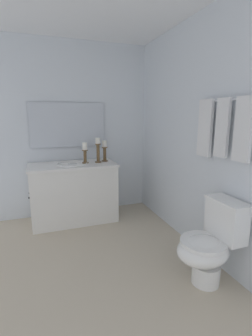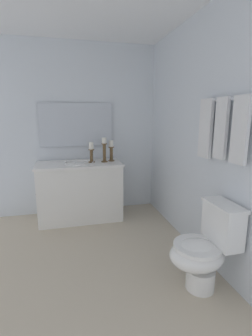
% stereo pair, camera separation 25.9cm
% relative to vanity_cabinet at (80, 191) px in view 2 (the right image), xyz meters
% --- Properties ---
extents(floor, '(2.96, 2.40, 0.02)m').
position_rel_vanity_cabinet_xyz_m(floor, '(1.16, -0.01, -0.41)').
color(floor, beige).
rests_on(floor, ground).
extents(wall_back, '(2.96, 0.04, 2.45)m').
position_rel_vanity_cabinet_xyz_m(wall_back, '(1.16, 1.19, 0.82)').
color(wall_back, silver).
rests_on(wall_back, ground).
extents(wall_left, '(0.04, 2.40, 2.45)m').
position_rel_vanity_cabinet_xyz_m(wall_left, '(-0.33, -0.01, 0.82)').
color(wall_left, silver).
rests_on(wall_left, ground).
extents(vanity_cabinet, '(0.58, 1.16, 0.81)m').
position_rel_vanity_cabinet_xyz_m(vanity_cabinet, '(0.00, 0.00, 0.00)').
color(vanity_cabinet, white).
rests_on(vanity_cabinet, ground).
extents(sink_basin, '(0.40, 0.40, 0.24)m').
position_rel_vanity_cabinet_xyz_m(sink_basin, '(0.00, 0.00, 0.36)').
color(sink_basin, white).
rests_on(sink_basin, vanity_cabinet).
extents(mirror, '(0.02, 1.03, 0.61)m').
position_rel_vanity_cabinet_xyz_m(mirror, '(-0.28, 0.00, 0.91)').
color(mirror, silver).
extents(candle_holder_tall, '(0.09, 0.09, 0.29)m').
position_rel_vanity_cabinet_xyz_m(candle_holder_tall, '(-0.04, 0.46, 0.56)').
color(candle_holder_tall, brown).
rests_on(candle_holder_tall, vanity_cabinet).
extents(candle_holder_short, '(0.09, 0.09, 0.34)m').
position_rel_vanity_cabinet_xyz_m(candle_holder_short, '(0.01, 0.35, 0.58)').
color(candle_holder_short, brown).
rests_on(candle_holder_short, vanity_cabinet).
extents(candle_holder_mid, '(0.09, 0.09, 0.28)m').
position_rel_vanity_cabinet_xyz_m(candle_holder_mid, '(-0.00, 0.17, 0.55)').
color(candle_holder_mid, brown).
rests_on(candle_holder_mid, vanity_cabinet).
extents(toilet, '(0.39, 0.54, 0.75)m').
position_rel_vanity_cabinet_xyz_m(toilet, '(1.73, 0.91, -0.04)').
color(toilet, white).
rests_on(toilet, ground).
extents(towel_bar, '(0.70, 0.02, 0.02)m').
position_rel_vanity_cabinet_xyz_m(towel_bar, '(1.53, 1.13, 1.17)').
color(towel_bar, silver).
extents(towel_near_vanity, '(0.19, 0.03, 0.54)m').
position_rel_vanity_cabinet_xyz_m(towel_near_vanity, '(1.30, 1.11, 0.92)').
color(towel_near_vanity, white).
rests_on(towel_near_vanity, towel_bar).
extents(towel_center, '(0.15, 0.03, 0.51)m').
position_rel_vanity_cabinet_xyz_m(towel_center, '(1.53, 1.11, 0.94)').
color(towel_center, white).
rests_on(towel_center, towel_bar).
extents(towel_near_corner, '(0.17, 0.03, 0.52)m').
position_rel_vanity_cabinet_xyz_m(towel_near_corner, '(1.77, 1.11, 0.94)').
color(towel_near_corner, white).
rests_on(towel_near_corner, towel_bar).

